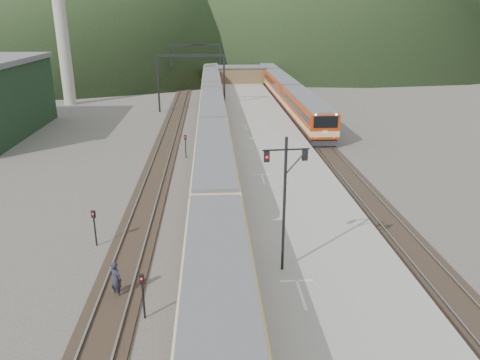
{
  "coord_description": "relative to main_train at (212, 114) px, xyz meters",
  "views": [
    {
      "loc": [
        -0.14,
        -12.19,
        13.05
      ],
      "look_at": [
        1.81,
        19.12,
        2.0
      ],
      "focal_mm": 35.0,
      "sensor_mm": 36.0,
      "label": 1
    }
  ],
  "objects": [
    {
      "name": "short_signal_b",
      "position": [
        -2.66,
        -11.23,
        -0.57
      ],
      "size": [
        0.25,
        0.21,
        2.27
      ],
      "color": "black",
      "rests_on": "ground"
    },
    {
      "name": "gantry_far",
      "position": [
        -2.85,
        37.2,
        3.55
      ],
      "size": [
        9.55,
        0.25,
        8.0
      ],
      "color": "black",
      "rests_on": "ground"
    },
    {
      "name": "signal_mast",
      "position": [
        3.27,
        -34.46,
        3.14
      ],
      "size": [
        2.2,
        0.33,
        6.84
      ],
      "color": "black",
      "rests_on": "platform"
    },
    {
      "name": "track_main",
      "position": [
        0.0,
        -2.8,
        -1.97
      ],
      "size": [
        2.6,
        200.0,
        0.23
      ],
      "color": "black",
      "rests_on": "ground"
    },
    {
      "name": "platform",
      "position": [
        5.6,
        -4.8,
        -1.54
      ],
      "size": [
        8.0,
        100.0,
        1.0
      ],
      "primitive_type": "cube",
      "color": "gray",
      "rests_on": "ground"
    },
    {
      "name": "gantry_near",
      "position": [
        -2.85,
        12.2,
        3.55
      ],
      "size": [
        9.55,
        0.25,
        8.0
      ],
      "color": "black",
      "rests_on": "ground"
    },
    {
      "name": "second_train",
      "position": [
        11.5,
        22.44,
        0.05
      ],
      "size": [
        3.05,
        62.44,
        3.72
      ],
      "color": "#AD2D06",
      "rests_on": "track_second"
    },
    {
      "name": "smokestack",
      "position": [
        -22.0,
        19.2,
        12.96
      ],
      "size": [
        1.8,
        1.8,
        30.0
      ],
      "primitive_type": "cylinder",
      "color": "#9E998E",
      "rests_on": "ground"
    },
    {
      "name": "worker",
      "position": [
        -4.93,
        -34.81,
        -1.1
      ],
      "size": [
        0.82,
        0.78,
        1.88
      ],
      "primitive_type": "imported",
      "rotation": [
        0.0,
        0.0,
        2.46
      ],
      "color": "#1E1F2F",
      "rests_on": "ground"
    },
    {
      "name": "short_signal_c",
      "position": [
        -7.17,
        -29.32,
        -0.57
      ],
      "size": [
        0.26,
        0.22,
        2.27
      ],
      "color": "black",
      "rests_on": "ground"
    },
    {
      "name": "main_train",
      "position": [
        0.0,
        0.0,
        0.0
      ],
      "size": [
        2.96,
        101.6,
        3.62
      ],
      "color": "tan",
      "rests_on": "track_main"
    },
    {
      "name": "track_far",
      "position": [
        -5.0,
        -2.8,
        -1.97
      ],
      "size": [
        2.6,
        200.0,
        0.23
      ],
      "color": "black",
      "rests_on": "ground"
    },
    {
      "name": "station_shed",
      "position": [
        5.6,
        35.2,
        0.53
      ],
      "size": [
        9.4,
        4.4,
        3.1
      ],
      "color": "brown",
      "rests_on": "platform"
    },
    {
      "name": "short_signal_a",
      "position": [
        -3.36,
        -36.7,
        -0.57
      ],
      "size": [
        0.25,
        0.2,
        2.27
      ],
      "color": "black",
      "rests_on": "ground"
    },
    {
      "name": "track_second",
      "position": [
        11.5,
        -2.8,
        -1.97
      ],
      "size": [
        2.6,
        200.0,
        0.23
      ],
      "color": "black",
      "rests_on": "ground"
    }
  ]
}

